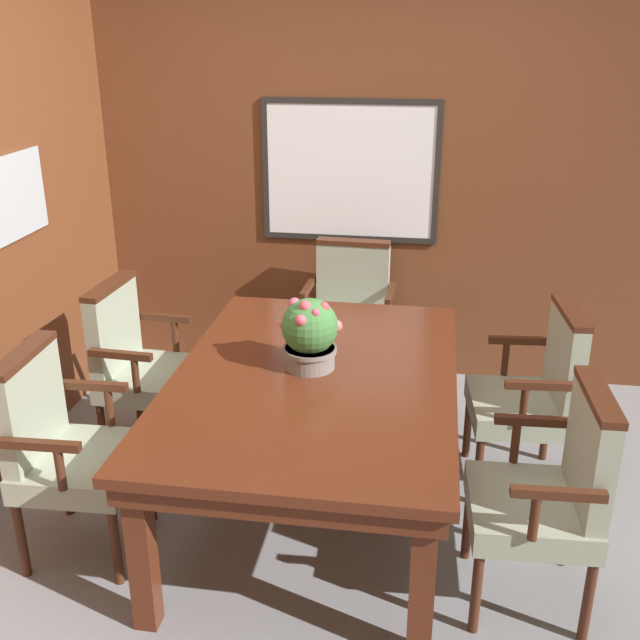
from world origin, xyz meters
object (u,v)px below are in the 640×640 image
at_px(chair_left_near, 64,444).
at_px(chair_right_far, 535,389).
at_px(dining_table, 315,392).
at_px(chair_right_near, 551,489).
at_px(chair_left_far, 138,360).
at_px(chair_head_far, 349,311).
at_px(potted_plant, 310,334).

bearing_deg(chair_left_near, chair_right_far, -70.08).
bearing_deg(dining_table, chair_left_near, -157.41).
bearing_deg(chair_right_near, chair_left_far, -115.99).
height_order(chair_head_far, chair_right_near, same).
height_order(dining_table, chair_right_near, chair_right_near).
distance_m(chair_head_far, potted_plant, 1.30).
xyz_separation_m(chair_right_far, chair_left_near, (-2.03, -0.83, 0.00)).
relative_size(chair_head_far, chair_left_near, 1.00).
height_order(dining_table, chair_left_far, chair_left_far).
bearing_deg(chair_right_near, chair_head_far, -153.19).
bearing_deg(dining_table, potted_plant, 116.43).
distance_m(chair_left_far, chair_right_far, 2.04).
bearing_deg(dining_table, chair_head_far, 90.02).
distance_m(dining_table, chair_left_near, 1.10).
xyz_separation_m(dining_table, chair_right_near, (0.99, -0.44, -0.11)).
distance_m(chair_left_near, chair_right_near, 2.00).
bearing_deg(dining_table, chair_right_far, 21.82).
relative_size(chair_left_far, chair_right_near, 1.00).
relative_size(chair_left_far, potted_plant, 2.79).
xyz_separation_m(chair_left_far, chair_right_far, (2.04, -0.02, 0.00)).
distance_m(chair_left_far, chair_head_far, 1.35).
bearing_deg(potted_plant, chair_right_far, 17.99).
distance_m(chair_right_far, potted_plant, 1.17).
height_order(dining_table, chair_head_far, chair_head_far).
bearing_deg(dining_table, chair_right_near, -23.79).
bearing_deg(chair_head_far, potted_plant, -89.20).
bearing_deg(chair_right_far, dining_table, -73.36).
bearing_deg(chair_left_far, chair_head_far, -45.79).
relative_size(chair_right_far, chair_head_far, 1.00).
height_order(chair_right_far, chair_left_near, same).
height_order(chair_right_near, potted_plant, potted_plant).
bearing_deg(chair_head_far, chair_right_far, -39.30).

